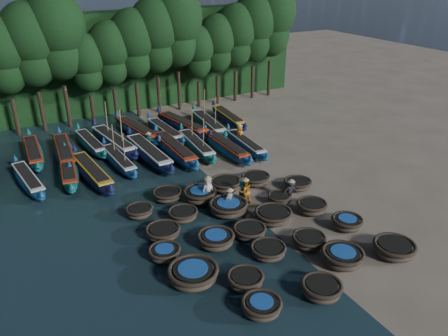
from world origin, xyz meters
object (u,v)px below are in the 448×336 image
coracle_9 (347,222)px  fisherman_5 (149,141)px  coracle_24 (256,179)px  long_boat_13 (137,130)px  coracle_1 (261,306)px  coracle_2 (321,289)px  long_boat_14 (165,131)px  long_boat_10 (64,152)px  fisherman_3 (291,190)px  long_boat_12 (114,142)px  long_boat_6 (196,145)px  coracle_11 (216,239)px  coracle_17 (228,207)px  coracle_4 (394,248)px  long_boat_8 (246,144)px  coracle_7 (268,250)px  coracle_5 (193,274)px  long_boat_4 (149,153)px  long_boat_9 (34,152)px  coracle_8 (309,240)px  coracle_20 (139,211)px  fisherman_1 (242,189)px  coracle_6 (245,279)px  coracle_10 (165,252)px  long_boat_16 (208,124)px  long_boat_5 (175,149)px  long_boat_15 (183,125)px  coracle_16 (183,214)px  long_boat_7 (226,147)px  long_boat_0 (28,180)px  long_boat_3 (119,160)px  coracle_3 (343,257)px  long_boat_17 (228,117)px  coracle_15 (163,232)px  coracle_23 (226,184)px  coracle_18 (280,198)px  coracle_22 (200,195)px  fisherman_2 (245,191)px  long_boat_2 (92,172)px  coracle_13 (273,215)px  long_boat_11 (91,143)px  coracle_14 (312,207)px  long_boat_1 (68,170)px  fisherman_6 (240,134)px

coracle_9 → fisherman_5: bearing=109.4°
coracle_24 → long_boat_13: long_boat_13 is taller
coracle_1 → coracle_9: 8.93m
coracle_2 → long_boat_14: bearing=86.5°
long_boat_10 → fisherman_3: (11.79, -14.47, 0.23)m
long_boat_12 → long_boat_6: bearing=-41.9°
coracle_11 → coracle_17: (2.32, 2.69, 0.03)m
coracle_4 → long_boat_8: (0.71, 16.49, 0.03)m
coracle_11 → long_boat_12: bearing=93.3°
coracle_7 → coracle_2: bearing=-83.2°
coracle_5 → long_boat_4: 15.46m
long_boat_9 → long_boat_6: bearing=-20.2°
coracle_8 → coracle_11: (-4.55, 2.51, 0.07)m
coracle_20 → fisherman_1: size_ratio=0.97×
coracle_6 → coracle_10: 4.76m
long_boat_6 → long_boat_14: bearing=106.7°
coracle_17 → long_boat_16: bearing=67.7°
long_boat_5 → long_boat_15: 5.78m
coracle_16 → fisherman_3: 7.34m
coracle_1 → coracle_24: coracle_24 is taller
long_boat_12 → fisherman_5: (2.53, -1.74, 0.19)m
long_boat_7 → fisherman_5: size_ratio=4.75×
coracle_1 → long_boat_6: bearing=73.2°
long_boat_0 → long_boat_3: long_boat_3 is taller
coracle_3 → coracle_7: (-3.03, 2.45, -0.10)m
coracle_3 → long_boat_17: 23.20m
coracle_16 → coracle_17: bearing=-14.6°
coracle_15 → coracle_23: (5.98, 3.34, 0.07)m
coracle_7 → long_boat_4: (-1.22, 15.20, 0.22)m
coracle_18 → long_boat_14: (-2.00, 15.08, 0.14)m
coracle_22 → long_boat_4: 8.03m
coracle_11 → fisherman_5: size_ratio=1.25×
fisherman_5 → coracle_23: bearing=166.8°
coracle_11 → fisherman_2: bearing=40.2°
coracle_8 → coracle_23: 8.09m
long_boat_2 → fisherman_1: fisherman_1 is taller
coracle_13 → long_boat_11: 18.43m
coracle_1 → coracle_14: bearing=37.4°
long_boat_8 → fisherman_3: size_ratio=4.33×
coracle_4 → coracle_13: coracle_4 is taller
coracle_4 → coracle_23: bearing=111.4°
long_boat_1 → long_boat_13: size_ratio=0.91×
long_boat_3 → long_boat_17: bearing=17.9°
long_boat_3 → fisherman_3: 13.75m
coracle_17 → long_boat_12: bearing=103.1°
long_boat_12 → fisherman_6: long_boat_12 is taller
long_boat_1 → fisherman_1: fisherman_1 is taller
coracle_11 → long_boat_1: 14.14m
long_boat_6 → fisherman_3: 10.78m
coracle_7 → coracle_14: 5.53m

